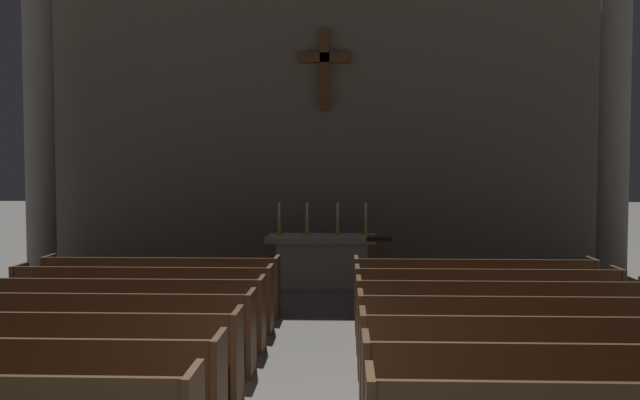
{
  "coord_description": "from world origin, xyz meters",
  "views": [
    {
      "loc": [
        0.44,
        -4.69,
        2.38
      ],
      "look_at": [
        0.0,
        7.38,
        1.76
      ],
      "focal_mm": 38.17,
      "sensor_mm": 36.0,
      "label": 1
    }
  ],
  "objects": [
    {
      "name": "pew_left_row_2",
      "position": [
        -2.44,
        0.94,
        0.48
      ],
      "size": [
        3.7,
        0.5,
        0.95
      ],
      "color": "brown",
      "rests_on": "ground"
    },
    {
      "name": "pew_left_row_3",
      "position": [
        -2.44,
        1.92,
        0.48
      ],
      "size": [
        3.7,
        0.5,
        0.95
      ],
      "color": "brown",
      "rests_on": "ground"
    },
    {
      "name": "pew_left_row_4",
      "position": [
        -2.44,
        2.91,
        0.48
      ],
      "size": [
        3.7,
        0.5,
        0.95
      ],
      "color": "brown",
      "rests_on": "ground"
    },
    {
      "name": "pew_left_row_5",
      "position": [
        -2.44,
        3.89,
        0.48
      ],
      "size": [
        3.7,
        0.5,
        0.95
      ],
      "color": "brown",
      "rests_on": "ground"
    },
    {
      "name": "pew_left_row_6",
      "position": [
        -2.44,
        4.87,
        0.48
      ],
      "size": [
        3.7,
        0.5,
        0.95
      ],
      "color": "brown",
      "rests_on": "ground"
    },
    {
      "name": "pew_left_row_7",
      "position": [
        -2.44,
        5.85,
        0.48
      ],
      "size": [
        3.7,
        0.5,
        0.95
      ],
      "color": "brown",
      "rests_on": "ground"
    },
    {
      "name": "pew_right_row_2",
      "position": [
        2.44,
        0.94,
        0.48
      ],
      "size": [
        3.7,
        0.5,
        0.95
      ],
      "color": "brown",
      "rests_on": "ground"
    },
    {
      "name": "pew_right_row_3",
      "position": [
        2.44,
        1.92,
        0.48
      ],
      "size": [
        3.7,
        0.5,
        0.95
      ],
      "color": "brown",
      "rests_on": "ground"
    },
    {
      "name": "pew_right_row_4",
      "position": [
        2.44,
        2.91,
        0.48
      ],
      "size": [
        3.7,
        0.5,
        0.95
      ],
      "color": "brown",
      "rests_on": "ground"
    },
    {
      "name": "pew_right_row_5",
      "position": [
        2.44,
        3.89,
        0.48
      ],
      "size": [
        3.7,
        0.5,
        0.95
      ],
      "color": "brown",
      "rests_on": "ground"
    },
    {
      "name": "pew_right_row_6",
      "position": [
        2.44,
        4.87,
        0.48
      ],
      "size": [
        3.7,
        0.5,
        0.95
      ],
      "color": "brown",
      "rests_on": "ground"
    },
    {
      "name": "pew_right_row_7",
      "position": [
        2.44,
        5.85,
        0.48
      ],
      "size": [
        3.7,
        0.5,
        0.95
      ],
      "color": "brown",
      "rests_on": "ground"
    },
    {
      "name": "column_left_third",
      "position": [
        -5.62,
        8.62,
        3.38
      ],
      "size": [
        0.85,
        0.85,
        6.93
      ],
      "color": "gray",
      "rests_on": "ground"
    },
    {
      "name": "column_right_third",
      "position": [
        5.62,
        8.62,
        3.38
      ],
      "size": [
        0.85,
        0.85,
        6.93
      ],
      "color": "gray",
      "rests_on": "ground"
    },
    {
      "name": "altar",
      "position": [
        0.0,
        8.59,
        0.53
      ],
      "size": [
        2.2,
        0.9,
        1.01
      ],
      "color": "#A8A399",
      "rests_on": "ground"
    },
    {
      "name": "candlestick_outer_left",
      "position": [
        -0.85,
        8.59,
        1.21
      ],
      "size": [
        0.16,
        0.16,
        0.64
      ],
      "color": "#B79338",
      "rests_on": "altar"
    },
    {
      "name": "candlestick_inner_left",
      "position": [
        -0.3,
        8.59,
        1.21
      ],
      "size": [
        0.16,
        0.16,
        0.64
      ],
      "color": "#B79338",
      "rests_on": "altar"
    },
    {
      "name": "candlestick_inner_right",
      "position": [
        0.3,
        8.59,
        1.21
      ],
      "size": [
        0.16,
        0.16,
        0.64
      ],
      "color": "#B79338",
      "rests_on": "altar"
    },
    {
      "name": "candlestick_outer_right",
      "position": [
        0.85,
        8.59,
        1.21
      ],
      "size": [
        0.16,
        0.16,
        0.64
      ],
      "color": "#B79338",
      "rests_on": "altar"
    },
    {
      "name": "apse_with_cross",
      "position": [
        0.0,
        10.34,
        4.04
      ],
      "size": [
        12.14,
        0.46,
        8.07
      ],
      "color": "#706656",
      "rests_on": "ground"
    },
    {
      "name": "lectern",
      "position": [
        1.05,
        7.39,
        0.55
      ],
      "size": [
        0.44,
        0.36,
        1.15
      ],
      "color": "brown",
      "rests_on": "ground"
    }
  ]
}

